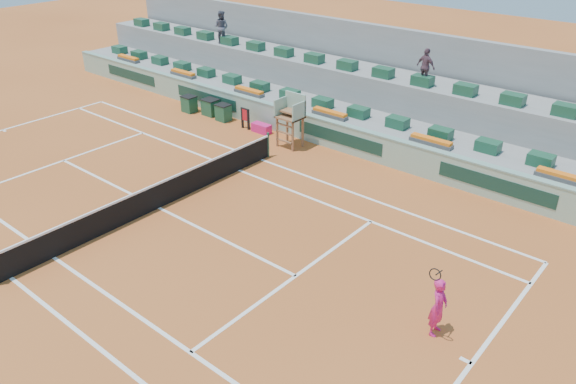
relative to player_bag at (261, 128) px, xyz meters
name	(u,v)px	position (x,y,z in m)	size (l,w,h in m)	color
ground	(159,208)	(2.11, -7.82, -0.22)	(90.00, 90.00, 0.00)	#AA5120
seating_tier_lower	(333,114)	(2.11, 2.88, 0.38)	(36.00, 4.00, 1.20)	gray
seating_tier_upper	(353,93)	(2.11, 4.48, 1.08)	(36.00, 2.40, 2.60)	gray
stadium_back_wall	(371,68)	(2.11, 6.08, 1.98)	(36.00, 0.40, 4.40)	gray
player_bag	(261,128)	(0.00, 0.00, 0.00)	(0.97, 0.43, 0.43)	#DE1D73
spectator_left	(221,27)	(-6.43, 3.82, 3.28)	(0.87, 0.68, 1.79)	#535260
spectator_mid	(426,67)	(6.15, 3.96, 3.20)	(0.95, 0.40, 1.63)	#694653
court_lines	(159,208)	(2.11, -7.82, -0.21)	(23.89, 11.09, 0.01)	white
tennis_net	(157,195)	(2.11, -7.82, 0.31)	(0.10, 11.97, 1.10)	black
advertising_hoarding	(306,126)	(2.13, 0.68, 0.42)	(36.00, 0.34, 1.26)	#91B7A0
umpire_chair	(291,113)	(2.11, -0.32, 1.33)	(1.10, 0.90, 2.40)	brown
seat_row_lower	(323,103)	(2.11, 1.98, 1.20)	(32.90, 0.60, 0.44)	#194C32
seat_row_upper	(347,65)	(2.11, 3.88, 2.60)	(32.90, 0.60, 0.44)	#194C32
flower_planters	(287,102)	(0.61, 1.18, 1.12)	(26.80, 0.36, 0.28)	#505050
drink_cooler_a	(223,112)	(-2.54, -0.03, 0.21)	(0.70, 0.61, 0.84)	#194B31
drink_cooler_b	(211,107)	(-3.63, 0.12, 0.21)	(0.80, 0.70, 0.84)	#194B31
drink_cooler_c	(189,104)	(-4.85, -0.26, 0.21)	(0.72, 0.62, 0.84)	#194B31
towel_rack	(245,117)	(-0.92, -0.14, 0.39)	(0.53, 0.09, 1.03)	black
tennis_player	(438,307)	(12.79, -7.38, 0.62)	(0.47, 0.88, 2.28)	#DE1D73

